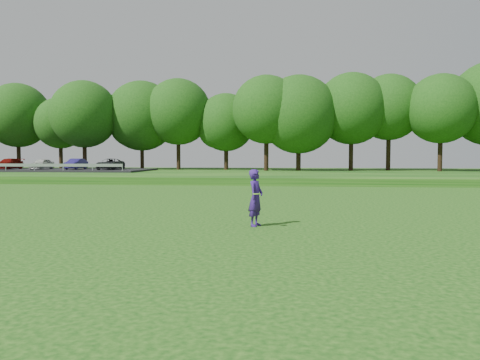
# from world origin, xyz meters

# --- Properties ---
(ground) EXTENTS (140.00, 140.00, 0.00)m
(ground) POSITION_xyz_m (0.00, 0.00, 0.00)
(ground) COLOR #0B3C0D
(ground) RESTS_ON ground
(berm) EXTENTS (130.00, 30.00, 0.60)m
(berm) POSITION_xyz_m (0.00, 34.00, 0.30)
(berm) COLOR #0B3C0D
(berm) RESTS_ON ground
(walking_path) EXTENTS (130.00, 1.60, 0.04)m
(walking_path) POSITION_xyz_m (0.00, 20.00, 0.02)
(walking_path) COLOR gray
(walking_path) RESTS_ON ground
(treeline) EXTENTS (104.00, 7.00, 15.00)m
(treeline) POSITION_xyz_m (0.00, 38.00, 8.10)
(treeline) COLOR #16420F
(treeline) RESTS_ON berm
(parking_lot) EXTENTS (24.00, 9.00, 1.38)m
(parking_lot) POSITION_xyz_m (-23.65, 32.81, 1.03)
(parking_lot) COLOR black
(parking_lot) RESTS_ON berm
(woman) EXTENTS (0.62, 0.98, 1.86)m
(woman) POSITION_xyz_m (3.04, -1.19, 0.93)
(woman) COLOR navy
(woman) RESTS_ON ground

